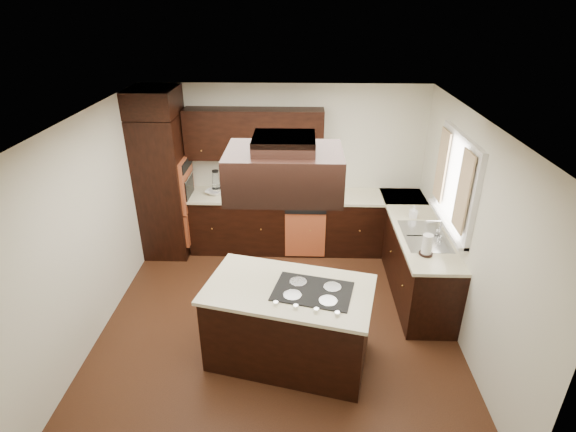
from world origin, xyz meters
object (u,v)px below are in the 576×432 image
at_px(range_hood, 284,172).
at_px(oven_column, 164,187).
at_px(spice_rack, 256,186).
at_px(island, 289,325).

bearing_deg(range_hood, oven_column, 129.74).
xyz_separation_m(oven_column, range_hood, (1.88, -2.25, 1.10)).
bearing_deg(oven_column, spice_rack, 0.92).
distance_m(oven_column, spice_rack, 1.37).
relative_size(island, range_hood, 1.57).
xyz_separation_m(oven_column, spice_rack, (1.37, 0.02, 0.03)).
height_order(range_hood, spice_rack, range_hood).
height_order(oven_column, island, oven_column).
bearing_deg(range_hood, island, -47.71).
relative_size(oven_column, spice_rack, 5.31).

